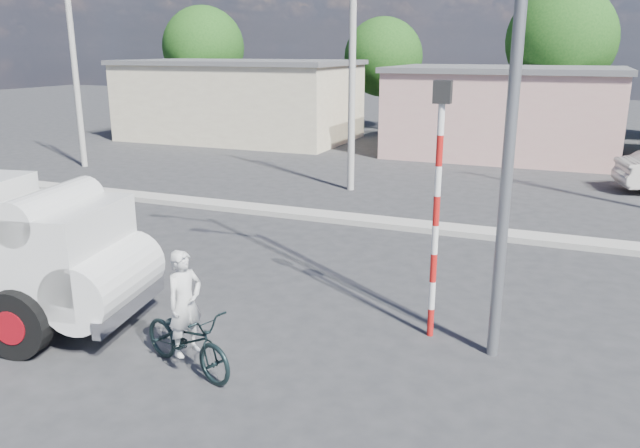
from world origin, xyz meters
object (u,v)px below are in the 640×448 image
at_px(cyclist, 186,321).
at_px(traffic_pole, 437,191).
at_px(bicycle, 187,339).
at_px(streetlight, 506,39).

xyz_separation_m(cyclist, traffic_pole, (3.21, 2.64, 1.77)).
distance_m(bicycle, streetlight, 6.51).
xyz_separation_m(bicycle, cyclist, (0.00, 0.00, 0.31)).
height_order(bicycle, cyclist, cyclist).
height_order(cyclist, streetlight, streetlight).
distance_m(bicycle, traffic_pole, 4.64).
bearing_deg(cyclist, streetlight, -41.66).
height_order(bicycle, streetlight, streetlight).
height_order(bicycle, traffic_pole, traffic_pole).
xyz_separation_m(bicycle, traffic_pole, (3.21, 2.64, 2.07)).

